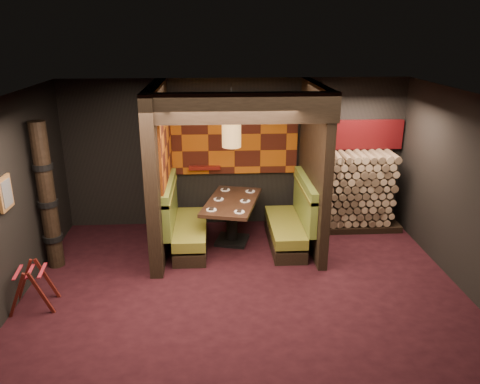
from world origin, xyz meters
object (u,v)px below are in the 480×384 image
at_px(pendant_lamp, 231,134).
at_px(luggage_rack, 32,285).
at_px(totem_column, 47,198).
at_px(booth_bench_left, 184,227).
at_px(dining_table, 232,213).
at_px(firewood_stack, 356,191).
at_px(booth_bench_right, 291,224).

relative_size(pendant_lamp, luggage_rack, 1.54).
bearing_deg(totem_column, booth_bench_left, 14.75).
relative_size(pendant_lamp, totem_column, 0.44).
bearing_deg(dining_table, booth_bench_left, -168.37).
height_order(totem_column, firewood_stack, totem_column).
bearing_deg(dining_table, booth_bench_right, -9.43).
xyz_separation_m(dining_table, firewood_stack, (2.40, 0.53, 0.18)).
bearing_deg(booth_bench_left, totem_column, -165.25).
height_order(booth_bench_right, totem_column, totem_column).
xyz_separation_m(booth_bench_left, luggage_rack, (-2.01, -1.77, -0.06)).
bearing_deg(firewood_stack, booth_bench_right, -152.65).
height_order(booth_bench_left, dining_table, booth_bench_left).
xyz_separation_m(booth_bench_right, dining_table, (-1.05, 0.17, 0.17)).
bearing_deg(booth_bench_right, dining_table, 170.57).
relative_size(booth_bench_left, pendant_lamp, 1.52).
bearing_deg(dining_table, pendant_lamp, -90.00).
relative_size(dining_table, totem_column, 0.70).
height_order(dining_table, totem_column, totem_column).
distance_m(totem_column, firewood_stack, 5.50).
bearing_deg(booth_bench_left, luggage_rack, -138.58).
distance_m(booth_bench_right, luggage_rack, 4.29).
distance_m(booth_bench_left, luggage_rack, 2.68).
distance_m(dining_table, luggage_rack, 3.46).
height_order(booth_bench_right, dining_table, booth_bench_right).
distance_m(booth_bench_left, booth_bench_right, 1.89).
bearing_deg(totem_column, luggage_rack, -86.25).
height_order(booth_bench_left, booth_bench_right, same).
relative_size(booth_bench_right, totem_column, 0.67).
relative_size(dining_table, luggage_rack, 2.47).
distance_m(pendant_lamp, luggage_rack, 3.82).
distance_m(pendant_lamp, firewood_stack, 2.78).
xyz_separation_m(booth_bench_right, firewood_stack, (1.35, 0.70, 0.35)).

